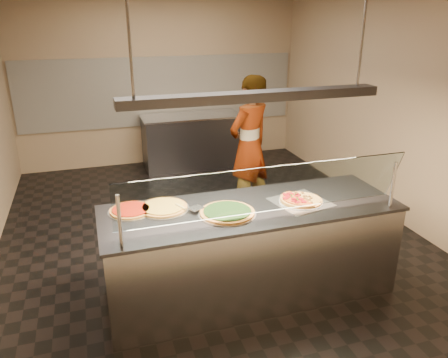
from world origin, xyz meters
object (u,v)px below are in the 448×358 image
object	(u,v)px
pizza_cheese	(163,207)
heat_lamp_housing	(254,96)
pizza_tomato	(131,210)
worker	(249,146)
pizza_spinach	(227,212)
half_pizza_pepperoni	(292,200)
pizza_spatula	(187,207)
perforated_tray	(301,201)
half_pizza_sausage	(309,198)
sneeze_guard	(267,191)
serving_counter	(250,251)
prep_table	(192,141)

from	to	relation	value
pizza_cheese	heat_lamp_housing	xyz separation A→B (m)	(0.78, -0.21, 1.01)
pizza_tomato	worker	xyz separation A→B (m)	(1.74, 1.57, -0.00)
pizza_spinach	pizza_tomato	distance (m)	0.87
half_pizza_pepperoni	pizza_spatula	xyz separation A→B (m)	(-0.97, 0.16, -0.01)
heat_lamp_housing	pizza_spatula	bearing A→B (deg)	169.00
perforated_tray	pizza_spinach	bearing A→B (deg)	-177.70
half_pizza_sausage	worker	world-z (taller)	worker
pizza_tomato	sneeze_guard	bearing A→B (deg)	-28.51
pizza_tomato	serving_counter	bearing A→B (deg)	-12.60
pizza_cheese	half_pizza_pepperoni	bearing A→B (deg)	-12.30
half_pizza_pepperoni	worker	world-z (taller)	worker
pizza_cheese	worker	distance (m)	2.16
worker	pizza_spinach	bearing A→B (deg)	36.13
pizza_spinach	worker	distance (m)	2.11
prep_table	worker	bearing A→B (deg)	-82.46
pizza_spatula	prep_table	xyz separation A→B (m)	(0.97, 3.81, -0.49)
pizza_spinach	heat_lamp_housing	bearing A→B (deg)	16.14
pizza_spatula	worker	world-z (taller)	worker
half_pizza_pepperoni	pizza_spatula	bearing A→B (deg)	170.75
sneeze_guard	pizza_cheese	world-z (taller)	sneeze_guard
pizza_spinach	sneeze_guard	bearing A→B (deg)	-45.79
perforated_tray	prep_table	world-z (taller)	perforated_tray
half_pizza_pepperoni	worker	bearing A→B (deg)	81.35
pizza_spinach	prep_table	world-z (taller)	pizza_spinach
half_pizza_sausage	pizza_spatula	bearing A→B (deg)	172.31
prep_table	pizza_spatula	bearing A→B (deg)	-104.35
sneeze_guard	half_pizza_sausage	bearing A→B (deg)	27.55
half_pizza_sausage	prep_table	size ratio (longest dim) A/B	0.24
pizza_spatula	prep_table	size ratio (longest dim) A/B	0.15
half_pizza_sausage	half_pizza_pepperoni	bearing A→B (deg)	-179.41
sneeze_guard	prep_table	xyz separation A→B (m)	(0.39, 4.27, -0.76)
half_pizza_sausage	pizza_spinach	distance (m)	0.84
pizza_spatula	heat_lamp_housing	xyz separation A→B (m)	(0.58, -0.11, 0.99)
worker	half_pizza_sausage	bearing A→B (deg)	59.42
serving_counter	heat_lamp_housing	xyz separation A→B (m)	(0.00, 0.00, 1.48)
sneeze_guard	pizza_spatula	world-z (taller)	sneeze_guard
pizza_spinach	pizza_spatula	world-z (taller)	pizza_spatula
half_pizza_sausage	pizza_spinach	world-z (taller)	half_pizza_sausage
sneeze_guard	pizza_spinach	bearing A→B (deg)	134.21
pizza_spinach	worker	world-z (taller)	worker
worker	half_pizza_pepperoni	bearing A→B (deg)	53.72
worker	heat_lamp_housing	distance (m)	2.18
serving_counter	worker	bearing A→B (deg)	69.70
half_pizza_sausage	prep_table	world-z (taller)	half_pizza_sausage
half_pizza_pepperoni	pizza_spinach	distance (m)	0.65
half_pizza_pepperoni	pizza_spinach	xyz separation A→B (m)	(-0.65, -0.03, -0.02)
serving_counter	half_pizza_sausage	world-z (taller)	half_pizza_sausage
prep_table	perforated_tray	bearing A→B (deg)	-88.69
half_pizza_sausage	heat_lamp_housing	xyz separation A→B (m)	(-0.58, 0.04, 0.99)
serving_counter	pizza_cheese	size ratio (longest dim) A/B	5.90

